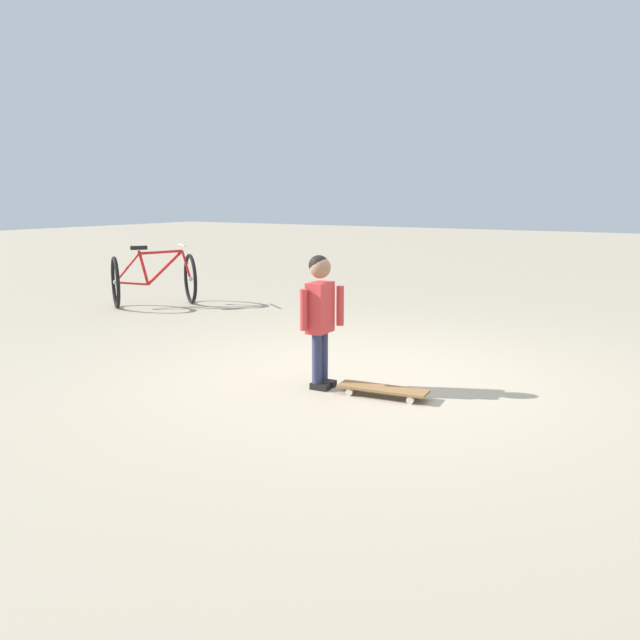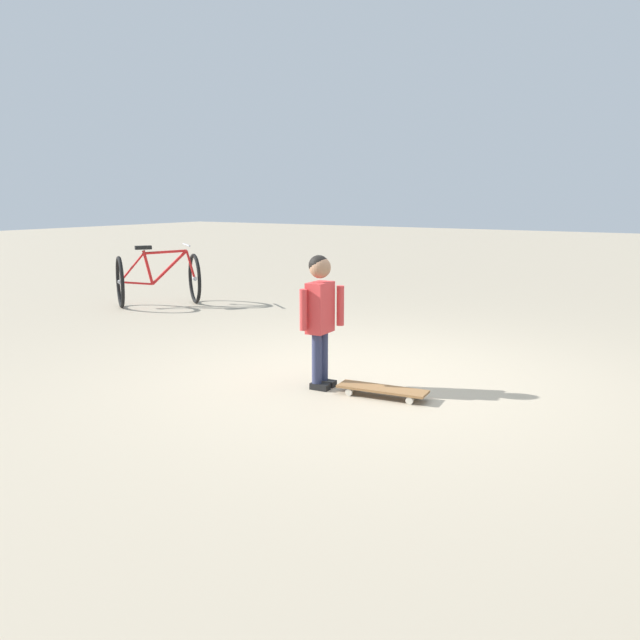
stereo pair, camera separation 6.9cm
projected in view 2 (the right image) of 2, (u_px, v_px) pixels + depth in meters
ground_plane at (367, 376)px, 5.57m from camera, size 50.00×50.00×0.00m
child_person at (320, 307)px, 5.13m from camera, size 0.21×0.38×1.06m
skateboard at (382, 390)px, 4.99m from camera, size 0.71×0.27×0.07m
bicycle_mid at (158, 279)px, 9.12m from camera, size 1.20×1.28×0.85m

